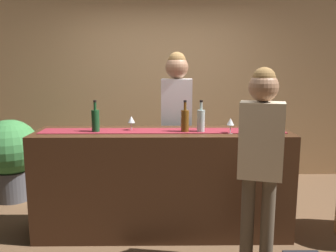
# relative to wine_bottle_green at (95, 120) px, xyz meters

# --- Properties ---
(ground_plane) EXTENTS (10.00, 10.00, 0.00)m
(ground_plane) POSITION_rel_wine_bottle_green_xyz_m (0.63, 0.04, -1.14)
(ground_plane) COLOR brown
(back_wall) EXTENTS (6.00, 0.12, 2.90)m
(back_wall) POSITION_rel_wine_bottle_green_xyz_m (0.63, 1.94, 0.31)
(back_wall) COLOR tan
(back_wall) RESTS_ON ground
(bar_counter) EXTENTS (2.45, 0.60, 1.03)m
(bar_counter) POSITION_rel_wine_bottle_green_xyz_m (0.63, 0.04, -0.63)
(bar_counter) COLOR #3D2314
(bar_counter) RESTS_ON ground
(counter_runner_cloth) EXTENTS (2.33, 0.28, 0.01)m
(counter_runner_cloth) POSITION_rel_wine_bottle_green_xyz_m (0.63, 0.04, -0.11)
(counter_runner_cloth) COLOR maroon
(counter_runner_cloth) RESTS_ON bar_counter
(wine_bottle_green) EXTENTS (0.07, 0.07, 0.30)m
(wine_bottle_green) POSITION_rel_wine_bottle_green_xyz_m (0.00, 0.00, 0.00)
(wine_bottle_green) COLOR #194723
(wine_bottle_green) RESTS_ON bar_counter
(wine_bottle_clear) EXTENTS (0.07, 0.07, 0.30)m
(wine_bottle_clear) POSITION_rel_wine_bottle_green_xyz_m (1.00, -0.01, 0.00)
(wine_bottle_clear) COLOR #B2C6C1
(wine_bottle_clear) RESTS_ON bar_counter
(wine_bottle_amber) EXTENTS (0.07, 0.07, 0.30)m
(wine_bottle_amber) POSITION_rel_wine_bottle_green_xyz_m (0.84, -0.01, 0.00)
(wine_bottle_amber) COLOR brown
(wine_bottle_amber) RESTS_ON bar_counter
(wine_glass_near_customer) EXTENTS (0.07, 0.07, 0.14)m
(wine_glass_near_customer) POSITION_rel_wine_bottle_green_xyz_m (0.33, 0.06, -0.01)
(wine_glass_near_customer) COLOR silver
(wine_glass_near_customer) RESTS_ON bar_counter
(wine_glass_mid_counter) EXTENTS (0.07, 0.07, 0.14)m
(wine_glass_mid_counter) POSITION_rel_wine_bottle_green_xyz_m (1.26, -0.08, -0.01)
(wine_glass_mid_counter) COLOR silver
(wine_glass_mid_counter) RESTS_ON bar_counter
(bartender) EXTENTS (0.35, 0.25, 1.80)m
(bartender) POSITION_rel_wine_bottle_green_xyz_m (0.79, 0.62, -0.01)
(bartender) COLOR #26262B
(bartender) RESTS_ON ground
(customer_sipping) EXTENTS (0.38, 0.29, 1.64)m
(customer_sipping) POSITION_rel_wine_bottle_green_xyz_m (1.41, -0.59, -0.13)
(customer_sipping) COLOR brown
(customer_sipping) RESTS_ON ground
(potted_plant_tall) EXTENTS (0.69, 0.69, 1.00)m
(potted_plant_tall) POSITION_rel_wine_bottle_green_xyz_m (-1.23, 0.92, -0.56)
(potted_plant_tall) COLOR #4C4C51
(potted_plant_tall) RESTS_ON ground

